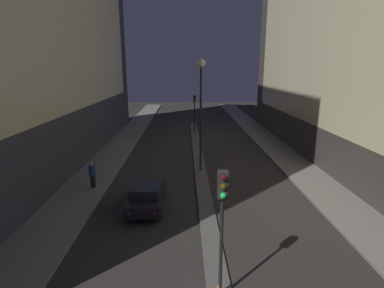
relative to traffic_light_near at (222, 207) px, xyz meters
name	(u,v)px	position (x,y,z in m)	size (l,w,h in m)	color
building_right	(355,45)	(12.42, 15.87, 6.12)	(6.01, 38.22, 19.15)	#423D38
median_strip	(199,160)	(0.00, 15.94, -3.41)	(0.90, 36.36, 0.11)	#56544F
traffic_light_near	(222,207)	(0.00, 0.00, 0.00)	(0.32, 0.42, 4.57)	black
traffic_light_mid	(195,105)	(0.00, 27.32, 0.00)	(0.32, 0.42, 4.57)	black
street_lamp	(201,91)	(0.00, 13.31, 2.77)	(0.61, 0.61, 8.37)	black
car_left_lane	(146,196)	(-3.40, 7.02, -2.70)	(1.85, 4.20, 1.50)	black
pedestrian_on_left_sidewalk	(92,174)	(-7.29, 9.90, -2.43)	(0.44, 0.44, 1.73)	black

